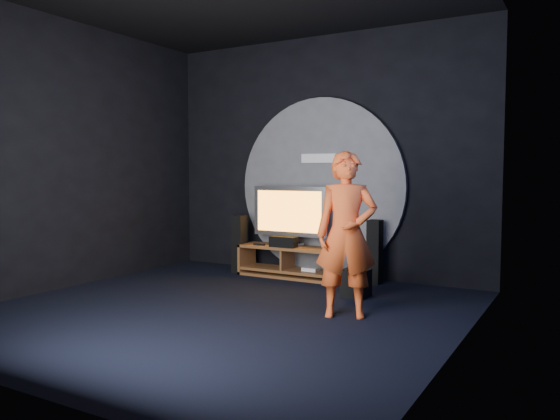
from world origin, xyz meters
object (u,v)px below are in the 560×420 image
Objects in this scene: tv at (290,213)px; subwoofer at (356,283)px; tower_speaker_left at (239,244)px; player at (347,234)px; tower_speaker_right at (375,252)px; media_console at (288,264)px.

tv is 3.48× the size of subwoofer.
player reaches higher than tower_speaker_left.
media_console is at bearing -172.43° from tower_speaker_right.
tower_speaker_left is at bearing -173.03° from tower_speaker_right.
tower_speaker_right is at bearing 76.93° from player.
tv is 2.30m from player.
tower_speaker_right reaches higher than subwoofer.
player reaches higher than tv.
tower_speaker_right is 0.50× the size of player.
media_console is 1.50m from subwoofer.
subwoofer is (0.08, -0.86, -0.27)m from tower_speaker_right.
tower_speaker_left is (-0.78, -0.15, -0.49)m from tv.
tv reaches higher than subwoofer.
tower_speaker_left is (-0.79, -0.08, 0.24)m from media_console.
tv is 1.34× the size of tower_speaker_left.
tower_speaker_left is at bearing 163.98° from subwoofer.
subwoofer is at bearing -27.41° from media_console.
media_console is 4.30× the size of subwoofer.
tv is 0.93m from tower_speaker_left.
player reaches higher than media_console.
tower_speaker_right is at bearing 6.97° from tower_speaker_left.
media_console is 0.83m from tower_speaker_left.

